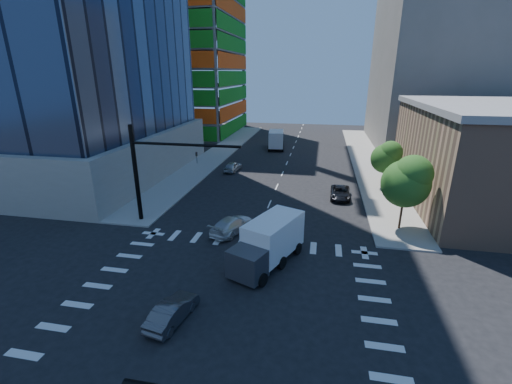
# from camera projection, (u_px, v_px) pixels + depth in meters

# --- Properties ---
(ground) EXTENTS (160.00, 160.00, 0.00)m
(ground) POSITION_uv_depth(u_px,v_px,m) (223.00, 313.00, 20.30)
(ground) COLOR black
(ground) RESTS_ON ground
(road_markings) EXTENTS (20.00, 20.00, 0.01)m
(road_markings) POSITION_uv_depth(u_px,v_px,m) (223.00, 313.00, 20.30)
(road_markings) COLOR silver
(road_markings) RESTS_ON ground
(sidewalk_ne) EXTENTS (5.00, 60.00, 0.15)m
(sidewalk_ne) POSITION_uv_depth(u_px,v_px,m) (367.00, 160.00, 55.10)
(sidewalk_ne) COLOR gray
(sidewalk_ne) RESTS_ON ground
(sidewalk_nw) EXTENTS (5.00, 60.00, 0.15)m
(sidewalk_nw) POSITION_uv_depth(u_px,v_px,m) (218.00, 154.00, 59.57)
(sidewalk_nw) COLOR gray
(sidewalk_nw) RESTS_ON ground
(construction_building) EXTENTS (25.16, 34.50, 70.60)m
(construction_building) POSITION_uv_depth(u_px,v_px,m) (177.00, 18.00, 74.42)
(construction_building) COLOR slate
(construction_building) RESTS_ON ground
(bg_building_ne) EXTENTS (24.00, 30.00, 28.00)m
(bg_building_ne) POSITION_uv_depth(u_px,v_px,m) (449.00, 69.00, 61.80)
(bg_building_ne) COLOR #636059
(bg_building_ne) RESTS_ON ground
(signal_mast_nw) EXTENTS (10.20, 0.40, 9.00)m
(signal_mast_nw) POSITION_uv_depth(u_px,v_px,m) (150.00, 166.00, 30.92)
(signal_mast_nw) COLOR black
(signal_mast_nw) RESTS_ON sidewalk_nw
(tree_south) EXTENTS (4.16, 4.16, 6.82)m
(tree_south) POSITION_uv_depth(u_px,v_px,m) (408.00, 181.00, 29.37)
(tree_south) COLOR #382316
(tree_south) RESTS_ON sidewalk_ne
(tree_north) EXTENTS (3.54, 3.52, 5.78)m
(tree_north) POSITION_uv_depth(u_px,v_px,m) (387.00, 157.00, 40.67)
(tree_north) COLOR #382316
(tree_north) RESTS_ON sidewalk_ne
(car_nb_far) EXTENTS (2.25, 4.66, 1.28)m
(car_nb_far) POSITION_uv_depth(u_px,v_px,m) (340.00, 193.00, 38.59)
(car_nb_far) COLOR black
(car_nb_far) RESTS_ON ground
(car_sb_near) EXTENTS (3.62, 5.28, 1.42)m
(car_sb_near) POSITION_uv_depth(u_px,v_px,m) (232.00, 225.00, 30.32)
(car_sb_near) COLOR silver
(car_sb_near) RESTS_ON ground
(car_sb_mid) EXTENTS (2.10, 4.19, 1.37)m
(car_sb_mid) POSITION_uv_depth(u_px,v_px,m) (233.00, 167.00, 49.09)
(car_sb_mid) COLOR #B5BABE
(car_sb_mid) RESTS_ON ground
(car_sb_cross) EXTENTS (2.01, 4.06, 1.28)m
(car_sb_cross) POSITION_uv_depth(u_px,v_px,m) (172.00, 311.00, 19.45)
(car_sb_cross) COLOR #46454A
(car_sb_cross) RESTS_ON ground
(box_truck_near) EXTENTS (4.95, 6.91, 3.34)m
(box_truck_near) POSITION_uv_depth(u_px,v_px,m) (266.00, 247.00, 24.86)
(box_truck_near) COLOR black
(box_truck_near) RESTS_ON ground
(box_truck_far) EXTENTS (3.49, 6.79, 3.42)m
(box_truck_far) POSITION_uv_depth(u_px,v_px,m) (276.00, 140.00, 63.48)
(box_truck_far) COLOR black
(box_truck_far) RESTS_ON ground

